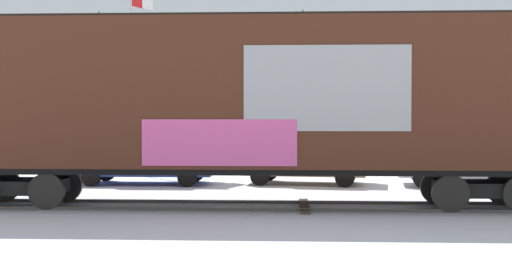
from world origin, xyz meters
name	(u,v)px	position (x,y,z in m)	size (l,w,h in m)	color
ground_plane	(246,207)	(0.00, 0.00, 0.00)	(260.00, 260.00, 0.00)	silver
track	(252,206)	(0.16, 0.00, 0.04)	(60.01, 2.78, 0.08)	#4C4742
freight_car	(247,97)	(0.03, 0.00, 2.84)	(17.76, 3.05, 4.98)	#472316
flagpole	(136,46)	(-5.07, 9.36, 5.11)	(0.67, 1.57, 7.77)	silver
hillside	(285,89)	(0.00, 78.80, 5.82)	(145.84, 39.56, 16.23)	silver
parked_car_blue	(144,160)	(-3.90, 5.53, 0.82)	(4.71, 2.02, 1.60)	navy
parked_car_tan	(305,158)	(1.60, 5.87, 0.87)	(4.35, 2.41, 1.69)	#9E8966
parked_car_silver	(470,161)	(7.05, 5.43, 0.84)	(4.98, 2.45, 1.68)	#B7BABF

